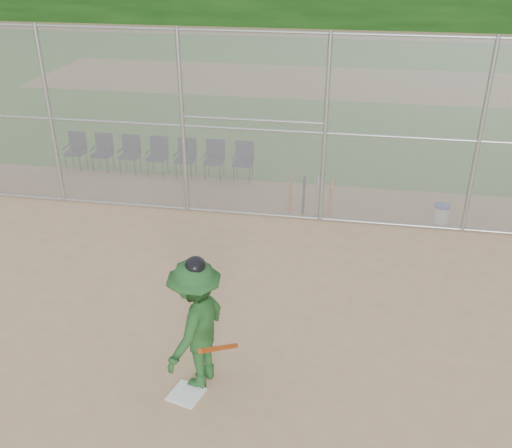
% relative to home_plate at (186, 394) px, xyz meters
% --- Properties ---
extents(ground, '(100.00, 100.00, 0.00)m').
position_rel_home_plate_xyz_m(ground, '(0.44, 0.60, -0.01)').
color(ground, tan).
rests_on(ground, ground).
extents(grass_strip, '(100.00, 100.00, 0.00)m').
position_rel_home_plate_xyz_m(grass_strip, '(0.44, 18.60, -0.00)').
color(grass_strip, '#2E6E21').
rests_on(grass_strip, ground).
extents(dirt_patch_far, '(24.00, 24.00, 0.00)m').
position_rel_home_plate_xyz_m(dirt_patch_far, '(0.44, 18.60, -0.00)').
color(dirt_patch_far, tan).
rests_on(dirt_patch_far, ground).
extents(backstop_fence, '(16.09, 0.09, 4.00)m').
position_rel_home_plate_xyz_m(backstop_fence, '(0.44, 5.60, 2.06)').
color(backstop_fence, gray).
rests_on(backstop_fence, ground).
extents(home_plate, '(0.52, 0.52, 0.02)m').
position_rel_home_plate_xyz_m(home_plate, '(0.00, 0.00, 0.00)').
color(home_plate, white).
rests_on(home_plate, ground).
extents(batter_at_plate, '(1.10, 1.47, 2.02)m').
position_rel_home_plate_xyz_m(batter_at_plate, '(0.11, 0.31, 0.97)').
color(batter_at_plate, '#1E4B1F').
rests_on(batter_at_plate, ground).
extents(water_cooler, '(0.33, 0.33, 0.42)m').
position_rel_home_plate_xyz_m(water_cooler, '(4.03, 5.96, 0.20)').
color(water_cooler, white).
rests_on(water_cooler, ground).
extents(spare_bats, '(0.96, 0.37, 0.84)m').
position_rel_home_plate_xyz_m(spare_bats, '(1.18, 5.98, 0.40)').
color(spare_bats, '#D84C14').
rests_on(spare_bats, ground).
extents(chair_0, '(0.54, 0.52, 0.96)m').
position_rel_home_plate_xyz_m(chair_0, '(-5.17, 7.59, 0.47)').
color(chair_0, '#0E1735').
rests_on(chair_0, ground).
extents(chair_1, '(0.54, 0.52, 0.96)m').
position_rel_home_plate_xyz_m(chair_1, '(-4.42, 7.59, 0.47)').
color(chair_1, '#0E1735').
rests_on(chair_1, ground).
extents(chair_2, '(0.54, 0.52, 0.96)m').
position_rel_home_plate_xyz_m(chair_2, '(-3.67, 7.59, 0.47)').
color(chair_2, '#0E1735').
rests_on(chair_2, ground).
extents(chair_3, '(0.54, 0.52, 0.96)m').
position_rel_home_plate_xyz_m(chair_3, '(-2.91, 7.59, 0.47)').
color(chair_3, '#0E1735').
rests_on(chair_3, ground).
extents(chair_4, '(0.54, 0.52, 0.96)m').
position_rel_home_plate_xyz_m(chair_4, '(-2.16, 7.59, 0.47)').
color(chair_4, '#0E1735').
rests_on(chair_4, ground).
extents(chair_5, '(0.54, 0.52, 0.96)m').
position_rel_home_plate_xyz_m(chair_5, '(-1.41, 7.59, 0.47)').
color(chair_5, '#0E1735').
rests_on(chair_5, ground).
extents(chair_6, '(0.54, 0.52, 0.96)m').
position_rel_home_plate_xyz_m(chair_6, '(-0.65, 7.59, 0.47)').
color(chair_6, '#0E1735').
rests_on(chair_6, ground).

